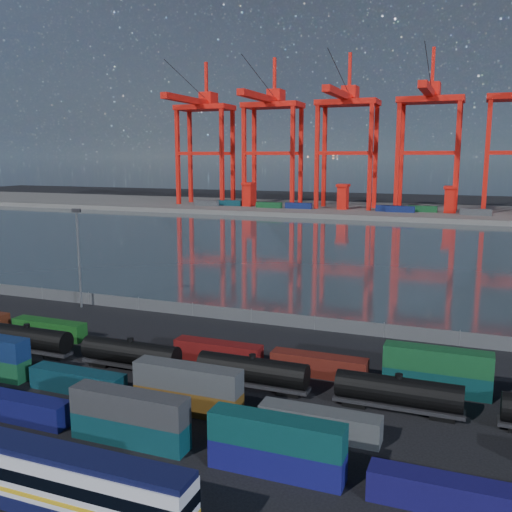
% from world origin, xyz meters
% --- Properties ---
extents(ground, '(700.00, 700.00, 0.00)m').
position_xyz_m(ground, '(0.00, 0.00, 0.00)').
color(ground, black).
rests_on(ground, ground).
extents(harbor_water, '(700.00, 700.00, 0.00)m').
position_xyz_m(harbor_water, '(0.00, 105.00, 0.01)').
color(harbor_water, '#2C3940').
rests_on(harbor_water, ground).
extents(far_quay, '(700.00, 70.00, 2.00)m').
position_xyz_m(far_quay, '(0.00, 210.00, 1.00)').
color(far_quay, '#514F4C').
rests_on(far_quay, ground).
extents(distant_mountains, '(2470.00, 1100.00, 520.00)m').
position_xyz_m(distant_mountains, '(63.02, 1600.00, 220.29)').
color(distant_mountains, '#1E2630').
rests_on(distant_mountains, ground).
extents(container_row_south, '(126.30, 2.24, 4.78)m').
position_xyz_m(container_row_south, '(-2.41, -10.35, 2.15)').
color(container_row_south, '#434749').
rests_on(container_row_south, ground).
extents(container_row_mid, '(128.42, 2.26, 4.83)m').
position_xyz_m(container_row_mid, '(-18.43, -2.89, 1.81)').
color(container_row_mid, '#484A4E').
rests_on(container_row_mid, ground).
extents(container_row_north, '(127.10, 2.28, 4.86)m').
position_xyz_m(container_row_north, '(12.50, 11.06, 1.46)').
color(container_row_north, navy).
rests_on(container_row_north, ground).
extents(tanker_string, '(121.27, 2.74, 3.93)m').
position_xyz_m(tanker_string, '(1.73, 4.68, 1.97)').
color(tanker_string, black).
rests_on(tanker_string, ground).
extents(waterfront_fence, '(160.12, 0.12, 2.20)m').
position_xyz_m(waterfront_fence, '(-0.00, 28.00, 1.00)').
color(waterfront_fence, '#595B5E').
rests_on(waterfront_fence, ground).
extents(yard_light_mast, '(1.60, 0.40, 16.60)m').
position_xyz_m(yard_light_mast, '(-30.00, 26.00, 9.30)').
color(yard_light_mast, slate).
rests_on(yard_light_mast, ground).
extents(gantry_cranes, '(201.86, 51.57, 69.83)m').
position_xyz_m(gantry_cranes, '(-7.50, 203.15, 42.80)').
color(gantry_cranes, red).
rests_on(gantry_cranes, ground).
extents(quay_containers, '(172.58, 10.99, 2.60)m').
position_xyz_m(quay_containers, '(-11.00, 195.46, 3.30)').
color(quay_containers, navy).
rests_on(quay_containers, far_quay).
extents(straddle_carriers, '(140.00, 7.00, 11.10)m').
position_xyz_m(straddle_carriers, '(-2.50, 200.00, 7.82)').
color(straddle_carriers, red).
rests_on(straddle_carriers, far_quay).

